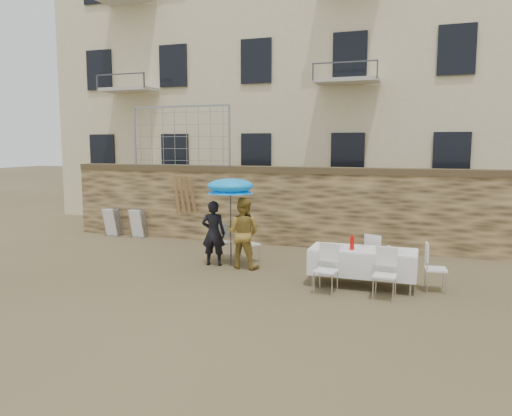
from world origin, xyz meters
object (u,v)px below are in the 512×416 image
(woman_dress, at_px, (243,233))
(table_chair_front_left, at_px, (326,269))
(chair_stack_left, at_px, (116,221))
(umbrella, at_px, (230,189))
(table_chair_front_right, at_px, (385,274))
(couple_chair_right, at_px, (249,243))
(banquet_table, at_px, (363,251))
(soda_bottle, at_px, (352,243))
(chair_stack_right, at_px, (140,222))
(table_chair_side, at_px, (436,268))
(man_suit, at_px, (213,233))
(table_chair_back, at_px, (377,256))
(couple_chair_left, at_px, (223,241))

(woman_dress, distance_m, table_chair_front_left, 2.65)
(woman_dress, height_order, table_chair_front_left, woman_dress)
(woman_dress, relative_size, chair_stack_left, 1.80)
(umbrella, relative_size, table_chair_front_right, 2.04)
(couple_chair_right, bearing_deg, chair_stack_left, 3.73)
(chair_stack_left, bearing_deg, table_chair_front_right, -24.86)
(banquet_table, height_order, soda_bottle, soda_bottle)
(chair_stack_right, bearing_deg, umbrella, -31.84)
(table_chair_side, bearing_deg, woman_dress, 76.00)
(man_suit, bearing_deg, table_chair_back, 172.70)
(couple_chair_left, distance_m, table_chair_back, 3.80)
(umbrella, xyz_separation_m, soda_bottle, (2.98, -0.88, -0.94))
(man_suit, relative_size, woman_dress, 0.94)
(umbrella, xyz_separation_m, couple_chair_left, (-0.40, 0.45, -1.36))
(couple_chair_left, bearing_deg, table_chair_front_left, 140.00)
(man_suit, bearing_deg, soda_bottle, 157.13)
(banquet_table, distance_m, table_chair_side, 1.43)
(soda_bottle, bearing_deg, man_suit, 166.96)
(woman_dress, bearing_deg, soda_bottle, 165.56)
(woman_dress, height_order, table_chair_front_right, woman_dress)
(umbrella, height_order, table_chair_side, umbrella)
(chair_stack_left, xyz_separation_m, chair_stack_right, (0.90, 0.00, 0.00))
(banquet_table, bearing_deg, chair_stack_left, 158.22)
(soda_bottle, xyz_separation_m, table_chair_back, (0.40, 0.95, -0.43))
(man_suit, height_order, banquet_table, man_suit)
(couple_chair_left, bearing_deg, couple_chair_right, 172.97)
(banquet_table, xyz_separation_m, table_chair_back, (0.20, 0.80, -0.25))
(table_chair_front_right, relative_size, chair_stack_left, 1.04)
(soda_bottle, height_order, chair_stack_right, soda_bottle)
(banquet_table, height_order, table_chair_front_right, table_chair_front_right)
(soda_bottle, relative_size, chair_stack_left, 0.28)
(chair_stack_left, relative_size, chair_stack_right, 1.00)
(chair_stack_right, bearing_deg, woman_dress, -30.72)
(umbrella, distance_m, table_chair_back, 3.65)
(umbrella, height_order, table_chair_front_left, umbrella)
(table_chair_front_right, distance_m, chair_stack_left, 9.52)
(couple_chair_left, height_order, chair_stack_right, couple_chair_left)
(couple_chair_left, distance_m, chair_stack_right, 4.20)
(woman_dress, distance_m, chair_stack_left, 5.93)
(umbrella, relative_size, chair_stack_left, 2.13)
(man_suit, relative_size, chair_stack_left, 1.69)
(table_chair_back, height_order, table_chair_side, same)
(table_chair_back, height_order, chair_stack_right, table_chair_back)
(table_chair_front_left, bearing_deg, table_chair_front_right, 7.48)
(banquet_table, distance_m, chair_stack_right, 7.94)
(couple_chair_left, distance_m, table_chair_front_right, 4.51)
(man_suit, bearing_deg, banquet_table, 160.15)
(table_chair_back, relative_size, chair_stack_left, 1.04)
(table_chair_front_right, height_order, table_chair_back, same)
(umbrella, height_order, soda_bottle, umbrella)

